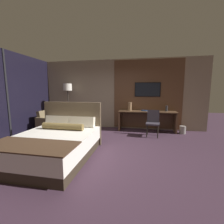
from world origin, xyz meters
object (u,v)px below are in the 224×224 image
desk (147,117)px  waste_bin (183,130)px  armchair_by_window (52,124)px  vase_short (166,109)px  book (145,111)px  tv (147,90)px  vase_tall (130,106)px  desk_chair (153,121)px  floor_lamp (68,91)px  bed (55,143)px

desk → waste_bin: (1.28, -0.18, -0.40)m
armchair_by_window → vase_short: bearing=-73.0°
vase_short → book: bearing=-174.2°
tv → vase_tall: (-0.66, -0.18, -0.66)m
tv → desk_chair: size_ratio=1.11×
vase_short → desk: bearing=-175.4°
desk → desk_chair: 0.67m
desk → tv: tv is taller
desk → floor_lamp: 3.36m
armchair_by_window → floor_lamp: (0.39, 0.65, 1.27)m
desk → armchair_by_window: armchair_by_window is taller
tv → floor_lamp: tv is taller
armchair_by_window → vase_short: 4.44m
bed → vase_tall: bed is taller
armchair_by_window → vase_short: vase_short is taller
bed → armchair_by_window: bed is taller
desk_chair → armchair_by_window: bearing=-171.5°
waste_bin → book: bearing=173.3°
desk → tv: size_ratio=2.19×
tv → vase_tall: size_ratio=3.06×
desk_chair → book: 0.72m
tv → book: (-0.09, -0.24, -0.80)m
vase_short → book: (-0.81, -0.08, -0.09)m
tv → book: tv is taller
desk_chair → floor_lamp: bearing=177.8°
armchair_by_window → waste_bin: 4.91m
floor_lamp → waste_bin: floor_lamp is taller
desk → waste_bin: 1.35m
vase_short → tv: bearing=168.0°
desk_chair → waste_bin: 1.25m
desk_chair → vase_tall: size_ratio=2.77×
bed → tv: bearing=53.9°
tv → vase_short: 1.03m
tv → bed: bearing=-126.1°
armchair_by_window → tv: bearing=-68.6°
armchair_by_window → floor_lamp: bearing=-25.1°
desk → tv: 1.08m
armchair_by_window → floor_lamp: floor_lamp is taller
desk → vase_short: 0.80m
floor_lamp → book: bearing=2.0°
desk → book: (-0.09, -0.02, 0.25)m
vase_tall → waste_bin: vase_tall is taller
tv → floor_lamp: 3.22m
bed → desk: size_ratio=0.99×
bed → book: bed is taller
vase_tall → book: bearing=-5.3°
bed → desk_chair: bearing=42.2°
tv → floor_lamp: size_ratio=0.54×
armchair_by_window → vase_short: (4.31, 0.84, 0.60)m
desk → book: size_ratio=8.32×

